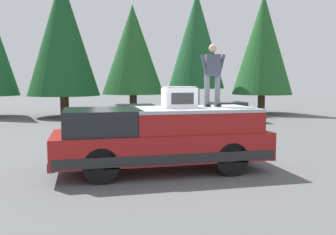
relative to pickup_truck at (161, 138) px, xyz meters
name	(u,v)px	position (x,y,z in m)	size (l,w,h in m)	color
ground_plane	(186,168)	(0.15, -0.72, -0.87)	(90.00, 90.00, 0.00)	#565659
pickup_truck	(161,138)	(0.00, 0.00, 0.00)	(2.01, 5.54, 1.65)	maroon
compressor_unit	(179,97)	(0.01, -0.48, 1.05)	(0.65, 0.84, 0.56)	silver
person_on_truck_bed	(212,74)	(0.24, -1.47, 1.68)	(0.29, 0.72, 1.69)	#4C515B
parked_car_navy	(226,112)	(9.88, -5.82, -0.29)	(1.64, 4.10, 1.16)	navy
parked_car_silver	(133,116)	(8.98, -0.47, -0.29)	(1.64, 4.10, 1.16)	silver
conifer_far_left	(263,45)	(14.63, -10.40, 3.97)	(4.19, 4.19, 8.34)	#4C3826
conifer_left	(197,40)	(16.20, -6.03, 4.33)	(4.02, 4.02, 8.64)	#4C3826
conifer_center_left	(133,50)	(16.18, -1.43, 3.58)	(4.27, 4.27, 7.52)	#4C3826
conifer_center_right	(63,36)	(15.48, 3.16, 4.29)	(4.59, 4.59, 8.98)	#4C3826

